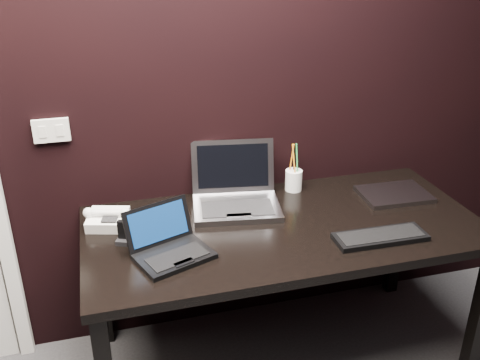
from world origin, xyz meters
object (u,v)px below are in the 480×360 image
object	(u,v)px
mobile_phone	(124,235)
pen_cup	(294,179)
netbook	(170,247)
ext_keyboard	(380,237)
closed_laptop	(394,194)
silver_laptop	(236,196)
desk	(284,240)
desk_phone	(108,219)

from	to	relation	value
mobile_phone	pen_cup	xyz separation A→B (m)	(0.83, 0.28, 0.02)
netbook	mobile_phone	distance (m)	0.21
ext_keyboard	closed_laptop	world-z (taller)	ext_keyboard
silver_laptop	closed_laptop	size ratio (longest dim) A/B	1.34
netbook	ext_keyboard	distance (m)	0.85
netbook	mobile_phone	size ratio (longest dim) A/B	3.59
desk	closed_laptop	world-z (taller)	closed_laptop
netbook	mobile_phone	xyz separation A→B (m)	(-0.16, 0.14, -0.00)
silver_laptop	mobile_phone	distance (m)	0.55
desk	netbook	size ratio (longest dim) A/B	4.89
netbook	closed_laptop	distance (m)	1.13
desk	closed_laptop	bearing A→B (deg)	10.94
desk	pen_cup	world-z (taller)	pen_cup
silver_laptop	pen_cup	distance (m)	0.33
desk	pen_cup	distance (m)	0.37
closed_laptop	silver_laptop	bearing A→B (deg)	171.97
desk_phone	mobile_phone	distance (m)	0.16
silver_laptop	closed_laptop	world-z (taller)	silver_laptop
closed_laptop	pen_cup	bearing A→B (deg)	155.84
silver_laptop	pen_cup	world-z (taller)	silver_laptop
silver_laptop	desk_phone	size ratio (longest dim) A/B	2.13
desk	desk_phone	world-z (taller)	desk_phone
closed_laptop	pen_cup	xyz separation A→B (m)	(-0.44, 0.20, 0.04)
closed_laptop	desk_phone	distance (m)	1.33
netbook	silver_laptop	size ratio (longest dim) A/B	0.80
desk	desk_phone	size ratio (longest dim) A/B	8.28
netbook	pen_cup	world-z (taller)	pen_cup
desk	silver_laptop	size ratio (longest dim) A/B	3.89
silver_laptop	ext_keyboard	distance (m)	0.66
netbook	pen_cup	size ratio (longest dim) A/B	1.45
netbook	closed_laptop	xyz separation A→B (m)	(1.10, 0.22, -0.03)
ext_keyboard	desk_phone	xyz separation A→B (m)	(-1.07, 0.40, 0.02)
ext_keyboard	mobile_phone	bearing A→B (deg)	166.06
desk_phone	pen_cup	world-z (taller)	pen_cup
netbook	pen_cup	distance (m)	0.79
ext_keyboard	desk_phone	world-z (taller)	desk_phone
netbook	desk_phone	size ratio (longest dim) A/B	1.69
pen_cup	mobile_phone	bearing A→B (deg)	-161.19
netbook	closed_laptop	size ratio (longest dim) A/B	1.06
mobile_phone	pen_cup	bearing A→B (deg)	18.81
pen_cup	ext_keyboard	bearing A→B (deg)	-71.59
silver_laptop	ext_keyboard	size ratio (longest dim) A/B	1.13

